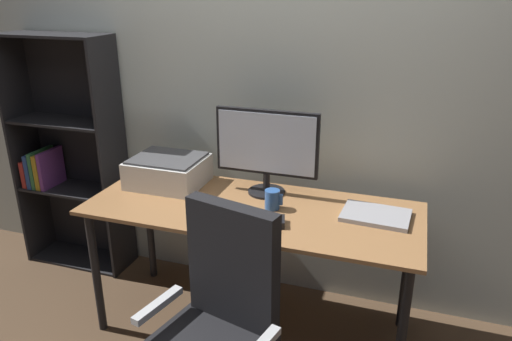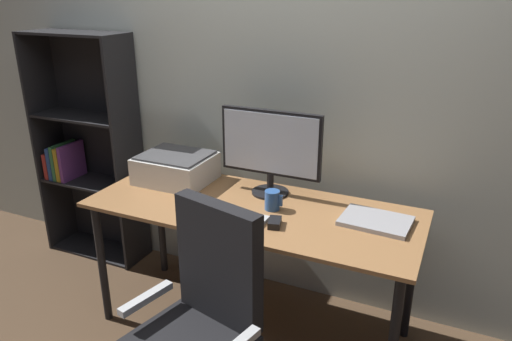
{
  "view_description": "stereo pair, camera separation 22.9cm",
  "coord_description": "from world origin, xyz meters",
  "px_view_note": "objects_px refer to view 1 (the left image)",
  "views": [
    {
      "loc": [
        0.72,
        -2.08,
        1.78
      ],
      "look_at": [
        0.02,
        -0.01,
        0.94
      ],
      "focal_mm": 33.64,
      "sensor_mm": 36.0,
      "label": 1
    },
    {
      "loc": [
        0.94,
        -2.0,
        1.78
      ],
      "look_at": [
        0.02,
        -0.01,
        0.94
      ],
      "focal_mm": 33.64,
      "sensor_mm": 36.0,
      "label": 2
    }
  ],
  "objects_px": {
    "laptop": "(376,215)",
    "bookshelf": "(68,156)",
    "printer": "(168,171)",
    "mouse": "(279,222)",
    "keyboard": "(241,217)",
    "desk": "(252,221)",
    "coffee_mug": "(272,199)",
    "monitor": "(267,147)"
  },
  "relations": [
    {
      "from": "printer",
      "to": "desk",
      "type": "bearing_deg",
      "value": -14.28
    },
    {
      "from": "mouse",
      "to": "coffee_mug",
      "type": "height_order",
      "value": "coffee_mug"
    },
    {
      "from": "laptop",
      "to": "printer",
      "type": "bearing_deg",
      "value": -179.27
    },
    {
      "from": "printer",
      "to": "bookshelf",
      "type": "height_order",
      "value": "bookshelf"
    },
    {
      "from": "desk",
      "to": "mouse",
      "type": "bearing_deg",
      "value": -38.05
    },
    {
      "from": "coffee_mug",
      "to": "printer",
      "type": "relative_size",
      "value": 0.25
    },
    {
      "from": "laptop",
      "to": "bookshelf",
      "type": "xyz_separation_m",
      "value": [
        -2.0,
        0.25,
        -0.0
      ]
    },
    {
      "from": "mouse",
      "to": "laptop",
      "type": "height_order",
      "value": "mouse"
    },
    {
      "from": "coffee_mug",
      "to": "keyboard",
      "type": "bearing_deg",
      "value": -125.02
    },
    {
      "from": "bookshelf",
      "to": "printer",
      "type": "bearing_deg",
      "value": -13.0
    },
    {
      "from": "desk",
      "to": "keyboard",
      "type": "distance_m",
      "value": 0.17
    },
    {
      "from": "monitor",
      "to": "bookshelf",
      "type": "distance_m",
      "value": 1.44
    },
    {
      "from": "laptop",
      "to": "bookshelf",
      "type": "distance_m",
      "value": 2.01
    },
    {
      "from": "desk",
      "to": "monitor",
      "type": "distance_m",
      "value": 0.4
    },
    {
      "from": "laptop",
      "to": "printer",
      "type": "distance_m",
      "value": 1.16
    },
    {
      "from": "monitor",
      "to": "printer",
      "type": "height_order",
      "value": "monitor"
    },
    {
      "from": "keyboard",
      "to": "desk",
      "type": "bearing_deg",
      "value": 88.37
    },
    {
      "from": "mouse",
      "to": "laptop",
      "type": "bearing_deg",
      "value": 12.73
    },
    {
      "from": "laptop",
      "to": "bookshelf",
      "type": "bearing_deg",
      "value": 176.39
    },
    {
      "from": "printer",
      "to": "mouse",
      "type": "bearing_deg",
      "value": -21.16
    },
    {
      "from": "printer",
      "to": "keyboard",
      "type": "bearing_deg",
      "value": -27.64
    },
    {
      "from": "mouse",
      "to": "laptop",
      "type": "distance_m",
      "value": 0.48
    },
    {
      "from": "desk",
      "to": "keyboard",
      "type": "relative_size",
      "value": 5.83
    },
    {
      "from": "laptop",
      "to": "coffee_mug",
      "type": "bearing_deg",
      "value": -169.2
    },
    {
      "from": "keyboard",
      "to": "printer",
      "type": "distance_m",
      "value": 0.61
    },
    {
      "from": "coffee_mug",
      "to": "printer",
      "type": "height_order",
      "value": "printer"
    },
    {
      "from": "monitor",
      "to": "mouse",
      "type": "relative_size",
      "value": 5.76
    },
    {
      "from": "monitor",
      "to": "coffee_mug",
      "type": "relative_size",
      "value": 5.57
    },
    {
      "from": "mouse",
      "to": "printer",
      "type": "height_order",
      "value": "printer"
    },
    {
      "from": "desk",
      "to": "bookshelf",
      "type": "bearing_deg",
      "value": 166.49
    },
    {
      "from": "keyboard",
      "to": "laptop",
      "type": "distance_m",
      "value": 0.65
    },
    {
      "from": "coffee_mug",
      "to": "bookshelf",
      "type": "distance_m",
      "value": 1.53
    },
    {
      "from": "bookshelf",
      "to": "laptop",
      "type": "bearing_deg",
      "value": -7.22
    },
    {
      "from": "desk",
      "to": "coffee_mug",
      "type": "xyz_separation_m",
      "value": [
        0.1,
        0.02,
        0.13
      ]
    },
    {
      "from": "desk",
      "to": "laptop",
      "type": "bearing_deg",
      "value": 7.6
    },
    {
      "from": "mouse",
      "to": "bookshelf",
      "type": "xyz_separation_m",
      "value": [
        -1.57,
        0.48,
        -0.01
      ]
    },
    {
      "from": "monitor",
      "to": "bookshelf",
      "type": "xyz_separation_m",
      "value": [
        -1.41,
        0.14,
        -0.26
      ]
    },
    {
      "from": "monitor",
      "to": "bookshelf",
      "type": "height_order",
      "value": "bookshelf"
    },
    {
      "from": "monitor",
      "to": "coffee_mug",
      "type": "xyz_separation_m",
      "value": [
        0.09,
        -0.18,
        -0.21
      ]
    },
    {
      "from": "desk",
      "to": "printer",
      "type": "distance_m",
      "value": 0.59
    },
    {
      "from": "bookshelf",
      "to": "desk",
      "type": "bearing_deg",
      "value": -13.51
    },
    {
      "from": "mouse",
      "to": "coffee_mug",
      "type": "distance_m",
      "value": 0.18
    }
  ]
}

